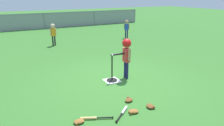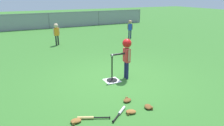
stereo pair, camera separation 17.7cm
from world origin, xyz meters
name	(u,v)px [view 2 (the right image)]	position (x,y,z in m)	size (l,w,h in m)	color
ground_plane	(116,79)	(0.00, 0.00, 0.00)	(60.00, 60.00, 0.00)	#336B28
home_plate	(112,80)	(-0.15, -0.04, 0.00)	(0.44, 0.44, 0.01)	white
batting_tee	(112,77)	(-0.15, -0.04, 0.12)	(0.32, 0.32, 0.75)	black
baseball_on_tee	(112,55)	(-0.15, -0.04, 0.78)	(0.07, 0.07, 0.07)	white
batter_child	(127,51)	(0.31, -0.06, 0.87)	(0.64, 0.35, 1.22)	#191E4C
fielder_deep_center	(56,31)	(-0.63, 5.23, 0.69)	(0.32, 0.21, 1.08)	#262626
fielder_deep_right	(130,27)	(3.52, 5.10, 0.67)	(0.26, 0.22, 1.04)	#191E4C
spare_bat_silver	(121,112)	(-0.77, -1.71, 0.03)	(0.52, 0.44, 0.06)	silver
spare_bat_wood	(89,118)	(-1.46, -1.62, 0.03)	(0.64, 0.33, 0.06)	#DBB266
glove_by_plate	(148,107)	(-0.11, -1.80, 0.04)	(0.24, 0.27, 0.07)	brown
glove_near_bats	(127,100)	(-0.38, -1.33, 0.04)	(0.26, 0.24, 0.07)	brown
glove_tossed_aside	(76,121)	(-1.73, -1.62, 0.04)	(0.23, 0.18, 0.07)	brown
glove_outfield_drop	(131,112)	(-0.57, -1.81, 0.04)	(0.27, 0.24, 0.07)	brown
outfield_fence	(49,20)	(0.00, 10.89, 0.62)	(16.06, 0.06, 1.15)	slate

